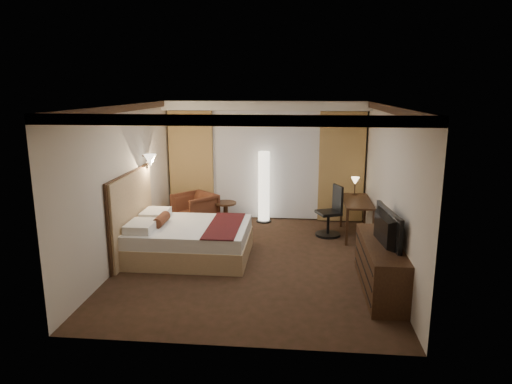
# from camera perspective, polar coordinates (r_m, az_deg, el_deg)

# --- Properties ---
(floor) EXTENTS (4.50, 5.50, 0.01)m
(floor) POSITION_cam_1_polar(r_m,az_deg,el_deg) (8.14, -0.27, -8.55)
(floor) COLOR black
(floor) RESTS_ON ground
(ceiling) EXTENTS (4.50, 5.50, 0.01)m
(ceiling) POSITION_cam_1_polar(r_m,az_deg,el_deg) (7.58, -0.29, 10.81)
(ceiling) COLOR white
(ceiling) RESTS_ON back_wall
(back_wall) EXTENTS (4.50, 0.02, 2.70)m
(back_wall) POSITION_cam_1_polar(r_m,az_deg,el_deg) (10.44, 1.23, 3.95)
(back_wall) COLOR beige
(back_wall) RESTS_ON floor
(left_wall) EXTENTS (0.02, 5.50, 2.70)m
(left_wall) POSITION_cam_1_polar(r_m,az_deg,el_deg) (8.27, -15.98, 1.07)
(left_wall) COLOR beige
(left_wall) RESTS_ON floor
(right_wall) EXTENTS (0.02, 5.50, 2.70)m
(right_wall) POSITION_cam_1_polar(r_m,az_deg,el_deg) (7.85, 16.29, 0.42)
(right_wall) COLOR beige
(right_wall) RESTS_ON floor
(crown_molding) EXTENTS (4.50, 5.50, 0.12)m
(crown_molding) POSITION_cam_1_polar(r_m,az_deg,el_deg) (7.58, -0.29, 10.36)
(crown_molding) COLOR black
(crown_molding) RESTS_ON ceiling
(soffit) EXTENTS (4.50, 0.50, 0.20)m
(soffit) POSITION_cam_1_polar(r_m,az_deg,el_deg) (10.07, 1.16, 10.77)
(soffit) COLOR white
(soffit) RESTS_ON ceiling
(curtain_sheer) EXTENTS (2.48, 0.04, 2.45)m
(curtain_sheer) POSITION_cam_1_polar(r_m,az_deg,el_deg) (10.38, 1.20, 3.33)
(curtain_sheer) COLOR silver
(curtain_sheer) RESTS_ON back_wall
(curtain_left_drape) EXTENTS (1.00, 0.14, 2.45)m
(curtain_left_drape) POSITION_cam_1_polar(r_m,az_deg,el_deg) (10.58, -8.06, 3.39)
(curtain_left_drape) COLOR tan
(curtain_left_drape) RESTS_ON back_wall
(curtain_right_drape) EXTENTS (1.00, 0.14, 2.45)m
(curtain_right_drape) POSITION_cam_1_polar(r_m,az_deg,el_deg) (10.33, 10.63, 3.07)
(curtain_right_drape) COLOR tan
(curtain_right_drape) RESTS_ON back_wall
(wall_sconce) EXTENTS (0.24, 0.24, 0.24)m
(wall_sconce) POSITION_cam_1_polar(r_m,az_deg,el_deg) (9.00, -13.09, 3.91)
(wall_sconce) COLOR white
(wall_sconce) RESTS_ON left_wall
(bed) EXTENTS (2.08, 1.62, 0.61)m
(bed) POSITION_cam_1_polar(r_m,az_deg,el_deg) (8.30, -8.19, -6.02)
(bed) COLOR white
(bed) RESTS_ON floor
(headboard) EXTENTS (0.12, 1.92, 1.50)m
(headboard) POSITION_cam_1_polar(r_m,az_deg,el_deg) (8.47, -15.21, -2.80)
(headboard) COLOR tan
(headboard) RESTS_ON floor
(armchair) EXTENTS (1.07, 1.07, 0.81)m
(armchair) POSITION_cam_1_polar(r_m,az_deg,el_deg) (10.06, -7.66, -2.02)
(armchair) COLOR #522C18
(armchair) RESTS_ON floor
(side_table) EXTENTS (0.48, 0.48, 0.53)m
(side_table) POSITION_cam_1_polar(r_m,az_deg,el_deg) (10.07, -3.81, -2.74)
(side_table) COLOR black
(side_table) RESTS_ON floor
(floor_lamp) EXTENTS (0.34, 0.34, 1.62)m
(floor_lamp) POSITION_cam_1_polar(r_m,az_deg,el_deg) (10.21, 0.99, 0.65)
(floor_lamp) COLOR white
(floor_lamp) RESTS_ON floor
(desk) EXTENTS (0.55, 1.31, 0.75)m
(desk) POSITION_cam_1_polar(r_m,az_deg,el_deg) (9.55, 12.44, -3.22)
(desk) COLOR black
(desk) RESTS_ON floor
(desk_lamp) EXTENTS (0.18, 0.18, 0.34)m
(desk_lamp) POSITION_cam_1_polar(r_m,az_deg,el_deg) (9.90, 12.25, 0.62)
(desk_lamp) COLOR #FFD899
(desk_lamp) RESTS_ON desk
(office_chair) EXTENTS (0.66, 0.66, 1.06)m
(office_chair) POSITION_cam_1_polar(r_m,az_deg,el_deg) (9.40, 9.06, -2.35)
(office_chair) COLOR black
(office_chair) RESTS_ON floor
(dresser) EXTENTS (0.50, 1.92, 0.75)m
(dresser) POSITION_cam_1_polar(r_m,az_deg,el_deg) (7.15, 15.25, -8.92)
(dresser) COLOR black
(dresser) RESTS_ON floor
(television) EXTENTS (0.78, 1.20, 0.15)m
(television) POSITION_cam_1_polar(r_m,az_deg,el_deg) (6.92, 15.35, -3.53)
(television) COLOR black
(television) RESTS_ON dresser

